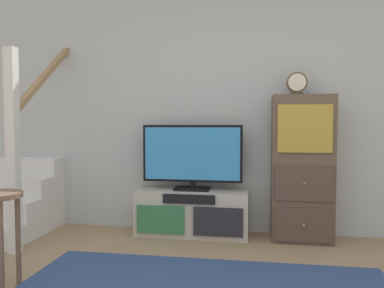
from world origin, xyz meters
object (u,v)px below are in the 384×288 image
at_px(side_cabinet, 302,168).
at_px(desk_clock, 297,84).
at_px(media_console, 192,213).
at_px(television, 192,155).

bearing_deg(side_cabinet, desk_clock, -166.25).
distance_m(media_console, desk_clock, 1.65).
distance_m(television, side_cabinet, 1.09).
bearing_deg(desk_clock, media_console, 179.73).
relative_size(media_console, television, 1.12).
relative_size(media_console, side_cabinet, 0.81).
distance_m(television, desk_clock, 1.25).
height_order(media_console, desk_clock, desk_clock).
height_order(media_console, television, television).
height_order(media_console, side_cabinet, side_cabinet).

